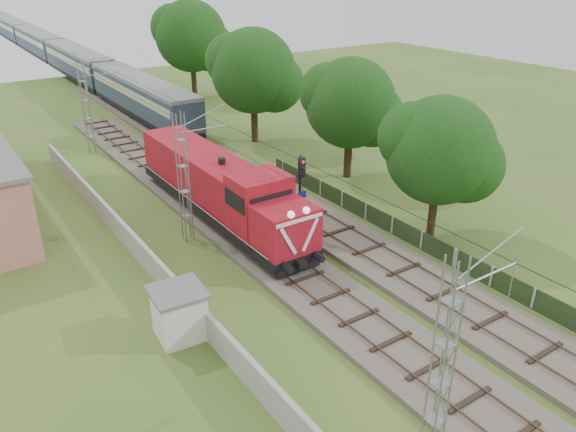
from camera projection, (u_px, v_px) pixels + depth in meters
ground at (350, 317)px, 27.29m from camera, size 140.00×140.00×0.00m
track_main at (273, 256)px, 32.49m from camera, size 4.20×70.00×0.45m
track_side at (238, 173)px, 44.81m from camera, size 4.20×80.00×0.45m
catenary at (184, 178)px, 33.13m from camera, size 3.31×70.00×8.00m
boundary_wall at (133, 243)px, 32.72m from camera, size 0.25×40.00×1.50m
fence at (422, 240)px, 33.35m from camera, size 0.12×32.00×1.20m
locomotive at (220, 187)px, 36.34m from camera, size 3.23×18.43×4.68m
coach_rake at (39, 42)px, 96.16m from camera, size 3.26×121.83×3.77m
signal_post at (301, 184)px, 33.07m from camera, size 0.60×0.47×5.46m
relay_hut at (179, 313)px, 25.47m from camera, size 2.53×2.53×2.44m
tree_a at (441, 151)px, 33.05m from camera, size 6.80×6.48×8.81m
tree_b at (351, 104)px, 42.34m from camera, size 7.19×6.85×9.32m
tree_c at (254, 72)px, 50.55m from camera, size 8.02×7.64×10.40m
tree_d at (192, 37)px, 67.17m from camera, size 8.88×8.46×11.52m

